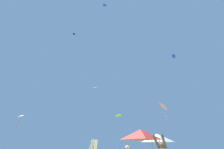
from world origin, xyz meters
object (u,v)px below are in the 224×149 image
Objects in this scene: canopy_tent_white at (158,138)px; kite_blue_box at (105,5)px; canopy_tent_red at (142,134)px; kite_pink_diamond at (165,107)px; kite_purple_delta at (96,87)px; kite_blue_delta at (175,56)px; kite_black_delta at (75,34)px; kite_lime_delta at (119,115)px; kite_orange_delta at (21,116)px.

kite_blue_box is at bearing -139.03° from canopy_tent_white.
kite_pink_diamond reaches higher than canopy_tent_red.
kite_purple_delta is 0.58× the size of kite_blue_delta.
canopy_tent_white is at bearing 40.97° from kite_blue_box.
kite_black_delta reaches higher than kite_purple_delta.
canopy_tent_red is 4.20m from canopy_tent_white.
canopy_tent_red is at bearing -128.56° from canopy_tent_white.
canopy_tent_white is at bearing -29.80° from kite_black_delta.
kite_black_delta is (-11.19, -3.72, 19.85)m from kite_lime_delta.
kite_blue_box is at bearing -80.45° from kite_purple_delta.
kite_orange_delta is (-17.48, -5.97, -1.38)m from kite_lime_delta.
kite_blue_box is at bearing -136.03° from kite_pink_diamond.
kite_purple_delta reaches higher than canopy_tent_white.
kite_black_delta is at bearing -175.10° from kite_blue_delta.
kite_blue_box reaches higher than canopy_tent_red.
kite_purple_delta is (-8.83, 7.44, 9.64)m from canopy_tent_white.
canopy_tent_white is 18.89m from kite_blue_box.
canopy_tent_red is 1.37× the size of kite_blue_delta.
kite_orange_delta is 2.33× the size of kite_black_delta.
canopy_tent_white is 30.74m from kite_black_delta.
canopy_tent_white is 1.47× the size of kite_orange_delta.
kite_lime_delta is (-1.60, 15.83, 5.09)m from canopy_tent_red.
kite_lime_delta reaches higher than canopy_tent_white.
kite_blue_delta is at bearing 48.10° from canopy_tent_red.
kite_blue_box is (8.79, -14.57, -8.35)m from kite_black_delta.
kite_purple_delta reaches higher than kite_pink_diamond.
canopy_tent_white is 6.13m from kite_pink_diamond.
kite_lime_delta is at bearing 47.88° from kite_purple_delta.
kite_pink_diamond is at bearing -8.14° from kite_orange_delta.
canopy_tent_white is 1.66× the size of kite_lime_delta.
kite_purple_delta is 21.81m from kite_blue_delta.
kite_lime_delta reaches higher than kite_orange_delta.
kite_black_delta is (6.29, 2.25, 21.23)m from kite_orange_delta.
kite_black_delta is at bearing 150.20° from canopy_tent_white.
kite_lime_delta is 11.64m from kite_pink_diamond.
kite_lime_delta is at bearing 82.53° from kite_blue_box.
kite_lime_delta is (4.62, 5.11, -4.40)m from kite_purple_delta.
kite_orange_delta is 2.90× the size of kite_blue_box.
canopy_tent_white is 14.24m from kite_lime_delta.
canopy_tent_white is 1.20× the size of kite_pink_diamond.
kite_purple_delta is 15.14m from kite_blue_box.
kite_pink_diamond is 2.87× the size of kite_black_delta.
canopy_tent_red is 17.24m from kite_blue_box.
kite_orange_delta is at bearing 171.86° from kite_pink_diamond.
kite_pink_diamond is 17.59m from kite_blue_box.
canopy_tent_white is 24.73m from kite_blue_delta.
kite_purple_delta is 13.19m from kite_pink_diamond.
kite_blue_delta reaches higher than canopy_tent_red.
kite_blue_delta is 3.30× the size of kite_blue_box.
canopy_tent_red is 16.71m from kite_lime_delta.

